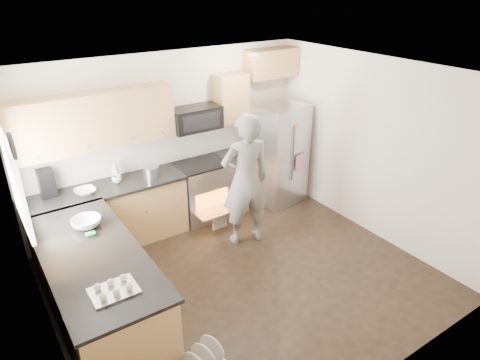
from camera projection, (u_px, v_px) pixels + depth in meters
ground at (243, 277)px, 5.54m from camera, size 4.50×4.50×0.00m
room_shell at (240, 158)px, 4.82m from camera, size 4.54×4.04×2.62m
back_cabinet_run at (142, 174)px, 6.15m from camera, size 4.45×0.64×2.50m
peninsula at (98, 288)px, 4.65m from camera, size 0.96×2.36×1.03m
stove_range at (201, 178)px, 6.70m from camera, size 0.76×0.97×1.79m
refrigerator at (279, 155)px, 7.13m from camera, size 0.93×0.78×1.70m
person at (246, 180)px, 5.94m from camera, size 0.79×0.60×1.94m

